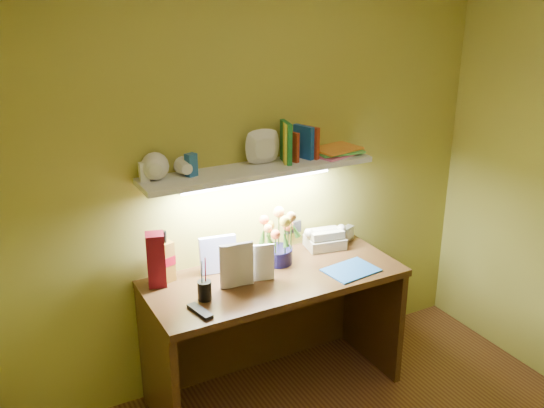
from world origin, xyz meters
The scene contains 13 objects.
desk centered at (0.00, 1.20, 0.38)m, with size 1.40×0.60×0.75m, color #3B2110.
flower_bouquet centered at (0.09, 1.33, 0.90)m, with size 0.19×0.19×0.30m, color black, non-canonical shape.
telephone centered at (0.44, 1.38, 0.82)m, with size 0.22×0.16×0.13m, color beige, non-canonical shape.
desk_clock centered at (0.61, 1.40, 0.79)m, with size 0.09×0.04×0.09m, color silver.
whisky_bottle centered at (-0.54, 1.42, 0.89)m, with size 0.08×0.08×0.28m, color #A4721F, non-canonical shape.
whisky_box centered at (-0.59, 1.39, 0.90)m, with size 0.09×0.09×0.29m, color #570913.
pen_cup centered at (-0.43, 1.13, 0.84)m, with size 0.07×0.07×0.17m, color black.
art_card centered at (-0.25, 1.39, 0.85)m, with size 0.20×0.04×0.20m, color white, non-canonical shape.
tv_remote centered at (-0.50, 1.02, 0.76)m, with size 0.05×0.17×0.02m, color black.
blue_folder centered at (0.39, 1.05, 0.75)m, with size 0.28×0.20×0.01m, color #2360AD.
desk_book_a centered at (-0.32, 1.19, 0.87)m, with size 0.18×0.02×0.25m, color beige.
desk_book_b centered at (-0.17, 1.21, 0.85)m, with size 0.15×0.02×0.21m, color white.
wall_shelf centered at (0.00, 1.38, 1.34)m, with size 1.32×0.29×0.25m.
Camera 1 is at (-1.39, -1.38, 2.26)m, focal length 40.00 mm.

